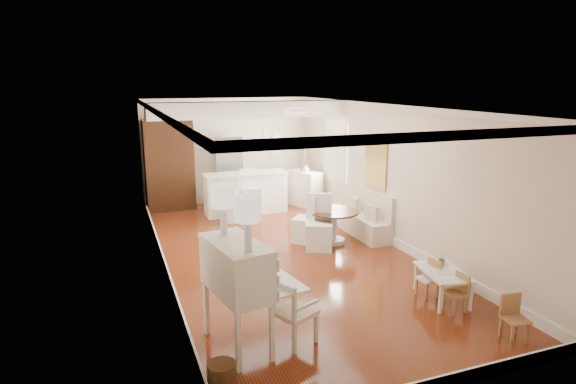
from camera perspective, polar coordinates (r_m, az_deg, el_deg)
room at (r=9.11m, az=-0.90°, el=5.07°), size 9.00×9.04×2.82m
secretary_bureau at (r=6.04m, az=-6.07°, el=-12.10°), size 1.26×1.28×1.39m
gustavian_armchair at (r=6.22m, az=0.76°, el=-13.88°), size 0.66×0.66×0.87m
wicker_basket at (r=5.58m, az=-7.85°, el=-20.84°), size 0.34×0.34×0.31m
kids_table at (r=7.77m, az=17.80°, el=-10.47°), size 0.73×1.02×0.46m
kids_chair_a at (r=7.44m, az=19.23°, el=-11.22°), size 0.29×0.29×0.57m
kids_chair_b at (r=7.79m, az=16.23°, el=-9.79°), size 0.31×0.31×0.59m
kids_chair_c at (r=6.96m, az=25.36°, el=-13.40°), size 0.33×0.33×0.60m
banquette at (r=10.38m, az=9.01°, el=-2.51°), size 0.52×1.60×0.98m
dining_table at (r=9.86m, az=5.43°, el=-4.13°), size 1.06×1.06×0.69m
slip_chair_near at (r=9.44m, az=3.68°, el=-3.64°), size 0.68×0.69×1.08m
slip_chair_far at (r=9.84m, az=2.21°, el=-3.13°), size 0.69×0.69×1.01m
breakfast_counter at (r=12.01m, az=-5.04°, el=-0.13°), size 2.05×0.65×1.03m
bar_stool_left at (r=11.31m, az=-6.75°, el=-0.96°), size 0.46×0.46×1.04m
bar_stool_right at (r=11.80m, az=-4.47°, el=-0.10°), size 0.49×0.49×1.13m
pantry_cabinet at (r=12.61m, az=-13.90°, el=3.12°), size 1.20×0.60×2.30m
fridge at (r=12.97m, az=-5.47°, el=2.60°), size 0.75×0.65×1.80m
sideboard at (r=12.67m, az=1.92°, el=0.39°), size 0.74×1.06×0.93m
pencil_cup at (r=7.90m, az=17.74°, el=-7.90°), size 0.13×0.13×0.09m
branch_vase at (r=12.54m, az=2.11°, el=2.82°), size 0.20×0.20×0.17m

